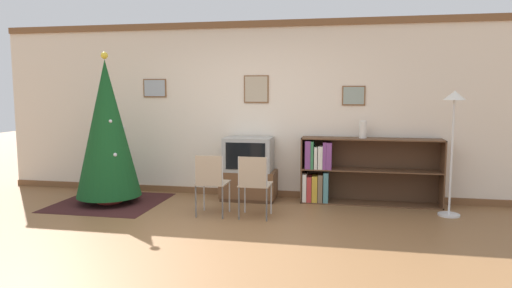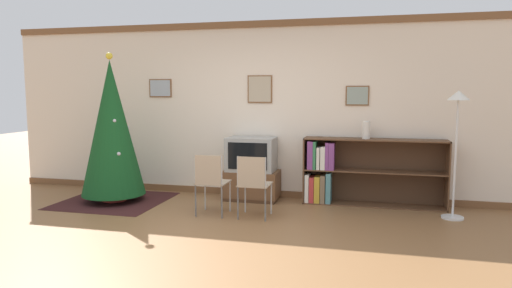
% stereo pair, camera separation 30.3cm
% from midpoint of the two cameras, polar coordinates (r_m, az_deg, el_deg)
% --- Properties ---
extents(ground_plane, '(24.00, 24.00, 0.00)m').
position_cam_midpoint_polar(ground_plane, '(5.05, -7.71, -12.39)').
color(ground_plane, brown).
extents(wall_back, '(8.35, 0.11, 2.70)m').
position_cam_midpoint_polar(wall_back, '(7.10, -1.65, 4.29)').
color(wall_back, silver).
rests_on(wall_back, ground_plane).
extents(area_rug, '(1.50, 1.47, 0.01)m').
position_cam_midpoint_polar(area_rug, '(7.17, -18.97, -6.92)').
color(area_rug, '#381919').
rests_on(area_rug, ground_plane).
extents(christmas_tree, '(0.93, 0.93, 2.19)m').
position_cam_midpoint_polar(christmas_tree, '(7.01, -19.31, 1.79)').
color(christmas_tree, maroon).
rests_on(christmas_tree, area_rug).
extents(tv_console, '(0.83, 0.49, 0.44)m').
position_cam_midpoint_polar(tv_console, '(6.94, -2.22, -5.15)').
color(tv_console, '#4C311E').
rests_on(tv_console, ground_plane).
extents(television, '(0.72, 0.48, 0.51)m').
position_cam_midpoint_polar(television, '(6.86, -2.24, -1.28)').
color(television, '#9E9E99').
rests_on(television, tv_console).
extents(folding_chair_left, '(0.40, 0.40, 0.82)m').
position_cam_midpoint_polar(folding_chair_left, '(6.02, -7.10, -4.61)').
color(folding_chair_left, tan).
rests_on(folding_chair_left, ground_plane).
extents(folding_chair_right, '(0.40, 0.40, 0.82)m').
position_cam_midpoint_polar(folding_chair_right, '(5.87, -1.72, -4.85)').
color(folding_chair_right, tan).
rests_on(folding_chair_right, ground_plane).
extents(bookshelf, '(2.00, 0.36, 0.96)m').
position_cam_midpoint_polar(bookshelf, '(6.80, 9.83, -3.43)').
color(bookshelf, brown).
rests_on(bookshelf, ground_plane).
extents(vase, '(0.11, 0.11, 0.25)m').
position_cam_midpoint_polar(vase, '(6.72, 11.97, 1.81)').
color(vase, silver).
rests_on(vase, bookshelf).
extents(standing_lamp, '(0.28, 0.28, 1.65)m').
position_cam_midpoint_polar(standing_lamp, '(6.36, 22.22, 2.76)').
color(standing_lamp, silver).
rests_on(standing_lamp, ground_plane).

